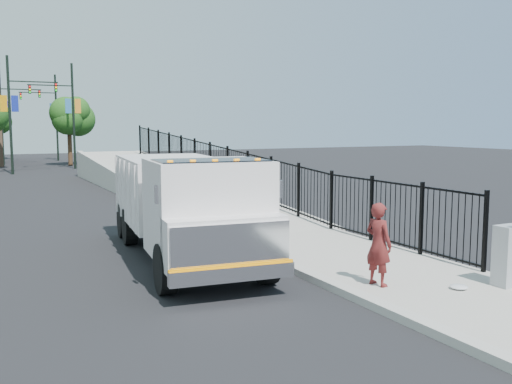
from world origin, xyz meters
name	(u,v)px	position (x,y,z in m)	size (l,w,h in m)	color
ground	(301,275)	(0.00, 0.00, 0.00)	(120.00, 120.00, 0.00)	black
sidewalk	(429,284)	(1.93, -2.00, 0.06)	(3.55, 12.00, 0.12)	#9E998E
curb	(355,295)	(0.00, -2.00, 0.08)	(0.30, 12.00, 0.16)	#ADAAA3
ramp	(168,194)	(2.12, 16.00, 0.00)	(3.95, 24.00, 1.70)	#9E998E
iron_fence	(228,182)	(3.55, 12.00, 0.90)	(0.10, 28.00, 1.80)	black
truck	(186,200)	(-1.81, 2.58, 1.52)	(3.39, 8.11, 2.70)	black
worker	(379,244)	(0.76, -1.76, 0.98)	(0.63, 0.41, 1.72)	maroon
utility_cabinet	(509,256)	(3.10, -3.00, 0.75)	(0.55, 0.40, 1.25)	gray
debris	(459,287)	(2.03, -2.73, 0.17)	(0.36, 0.36, 0.09)	silver
light_pole_0	(15,110)	(-3.56, 31.40, 4.36)	(3.77, 0.22, 8.00)	black
light_pole_1	(69,112)	(0.51, 34.62, 4.36)	(3.78, 0.22, 8.00)	black
light_pole_2	(5,113)	(-3.59, 40.93, 4.36)	(3.77, 0.22, 8.00)	black
light_pole_3	(53,114)	(0.78, 45.56, 4.36)	(3.77, 0.22, 8.00)	black
tree_1	(69,118)	(1.07, 38.42, 3.95)	(2.62, 2.62, 5.31)	#382314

